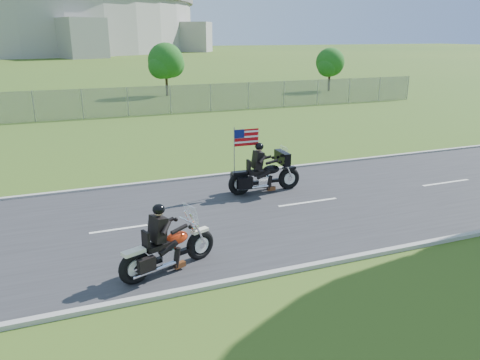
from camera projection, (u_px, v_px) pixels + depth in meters
name	position (u px, v px, depth m)	size (l,w,h in m)	color
ground	(194.00, 220.00, 14.42)	(420.00, 420.00, 0.00)	#32531A
road	(194.00, 219.00, 14.42)	(120.00, 8.00, 0.04)	#28282B
curb_north	(165.00, 181.00, 18.01)	(120.00, 0.18, 0.12)	#9E9B93
curb_south	(242.00, 280.00, 10.81)	(120.00, 0.18, 0.12)	#9E9B93
fence	(34.00, 106.00, 30.17)	(60.00, 0.03, 2.00)	gray
tree_fence_near	(166.00, 63.00, 42.33)	(3.52, 3.28, 4.75)	#382316
tree_fence_far	(330.00, 64.00, 46.19)	(3.08, 2.87, 4.20)	#382316
motorcycle_lead	(167.00, 250.00, 11.12)	(2.56, 1.24, 1.79)	black
motorcycle_follow	(264.00, 176.00, 16.74)	(2.77, 0.91, 2.31)	black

